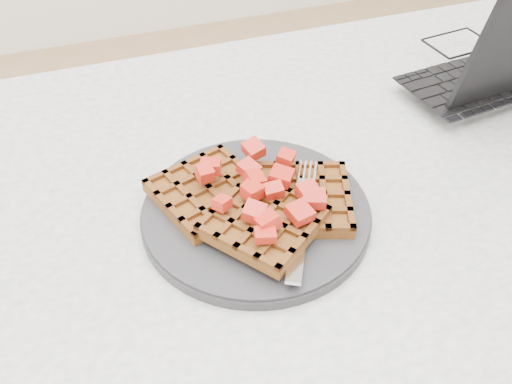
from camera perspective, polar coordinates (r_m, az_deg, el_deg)
table at (r=0.76m, az=2.52°, el=-7.09°), size 1.20×0.80×0.75m
plate at (r=0.65m, az=0.00°, el=-2.08°), size 0.26×0.26×0.02m
waffles at (r=0.64m, az=0.13°, el=-1.06°), size 0.24×0.22×0.03m
strawberry_pile at (r=0.62m, az=0.00°, el=0.96°), size 0.15×0.15×0.02m
fork at (r=0.63m, az=4.61°, el=-2.52°), size 0.11×0.17×0.02m
laptop at (r=0.95m, az=22.93°, el=12.24°), size 0.34×0.27×0.22m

